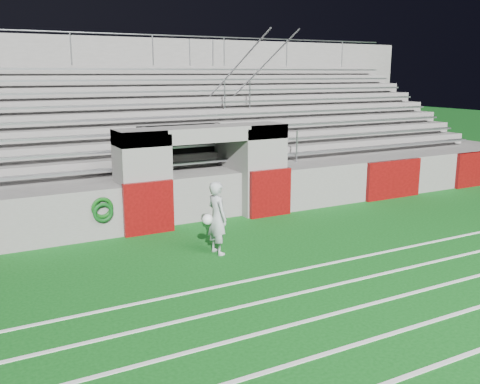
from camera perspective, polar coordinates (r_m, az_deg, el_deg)
ground at (r=12.03m, az=3.28°, el=-6.87°), size 90.00×90.00×0.00m
field_markings at (r=8.57m, az=21.88°, el=-16.22°), size 28.00×8.09×0.01m
stadium_structure at (r=18.76m, az=-9.60°, el=4.73°), size 26.00×8.48×5.42m
goalkeeper_with_ball at (r=11.97m, az=-2.48°, el=-2.77°), size 0.72×0.71×1.67m
hose_coil at (r=13.32m, az=-14.44°, el=-1.87°), size 0.53×0.15×0.62m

